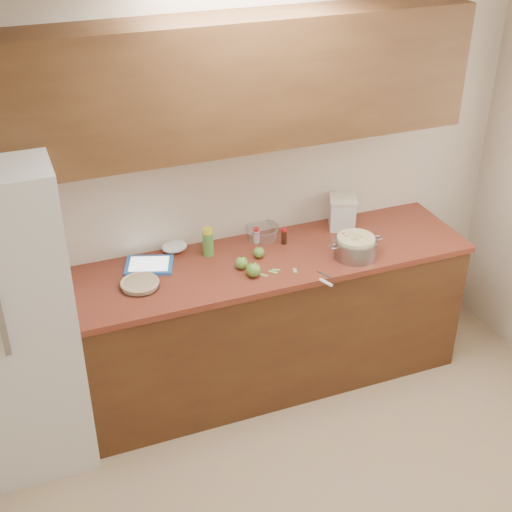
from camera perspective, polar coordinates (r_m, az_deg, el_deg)
name	(u,v)px	position (r m, az deg, el deg)	size (l,w,h in m)	color
room_shell	(389,355)	(2.92, 10.56, -7.81)	(3.60, 3.60, 3.60)	tan
counter_run	(256,323)	(4.48, -0.04, -5.38)	(2.64, 0.68, 0.92)	#503016
upper_cabinets	(245,82)	(3.94, -0.88, 13.74)	(2.60, 0.34, 0.70)	#58361B
fridge	(4,317)	(4.00, -19.52, -4.64)	(0.70, 0.70, 1.80)	silver
pie	(140,284)	(4.02, -9.27, -2.22)	(0.23, 0.23, 0.04)	silver
colander	(355,247)	(4.28, 7.96, 0.72)	(0.35, 0.26, 0.13)	gray
flour_canister	(342,212)	(4.57, 6.92, 3.48)	(0.22, 0.22, 0.21)	silver
tablet	(149,265)	(4.21, -8.55, -0.72)	(0.33, 0.29, 0.02)	blue
paring_knife	(326,281)	(4.03, 5.60, -2.03)	(0.09, 0.18, 0.02)	gray
lemon_bottle	(208,242)	(4.25, -3.86, 1.10)	(0.07, 0.07, 0.18)	#4C8C38
cinnamon_shaker	(256,236)	(4.39, 0.02, 1.64)	(0.04, 0.04, 0.10)	beige
vanilla_bottle	(284,236)	(4.38, 2.26, 1.58)	(0.04, 0.04, 0.10)	black
mixing_bowl	(262,231)	(4.45, 0.49, 1.99)	(0.21, 0.21, 0.08)	silver
paper_towel	(174,247)	(4.33, -6.55, 0.76)	(0.16, 0.13, 0.06)	white
apple_left	(242,263)	(4.12, -1.17, -0.57)	(0.08, 0.08, 0.09)	#5B8B30
apple_center	(259,252)	(4.24, 0.22, 0.29)	(0.07, 0.07, 0.08)	#5B8B30
apple_front	(253,270)	(4.05, -0.21, -1.12)	(0.09, 0.09, 0.10)	#5B8B30
peel_a	(295,271)	(4.13, 3.13, -1.17)	(0.05, 0.02, 0.00)	#83AE54
peel_b	(276,270)	(4.13, 1.62, -1.12)	(0.05, 0.02, 0.00)	#83AE54
peel_c	(273,272)	(4.11, 1.37, -1.29)	(0.05, 0.02, 0.00)	#83AE54
peel_d	(264,275)	(4.08, 0.64, -1.54)	(0.05, 0.02, 0.00)	#83AE54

